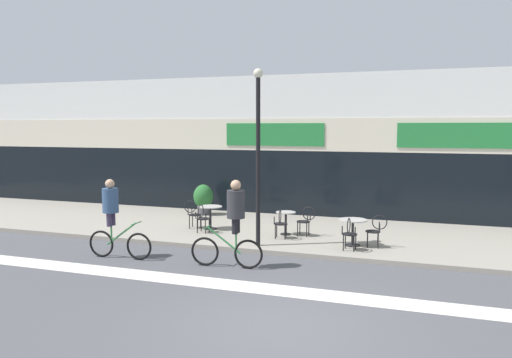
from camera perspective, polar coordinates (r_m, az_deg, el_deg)
ground_plane at (r=8.92m, az=2.88°, el=-16.45°), size 120.00×120.00×0.00m
sidewalk_slab at (r=15.70m, az=10.29°, el=-6.41°), size 40.00×5.50×0.12m
storefront_facade at (r=20.03m, az=12.48°, el=3.68°), size 40.00×4.06×5.32m
bike_lane_stripe at (r=10.55m, az=5.66°, el=-12.84°), size 36.00×0.70×0.01m
bistro_table_0 at (r=16.13m, az=-5.23°, el=-3.85°), size 0.76×0.76×0.75m
bistro_table_1 at (r=15.28m, az=3.42°, el=-4.54°), size 0.61×0.61×0.70m
bistro_table_2 at (r=14.11m, az=11.00°, el=-5.37°), size 0.79×0.79×0.74m
cafe_chair_0_near at (r=15.57m, az=-6.18°, el=-4.28°), size 0.40×0.57×0.90m
cafe_chair_0_side at (r=16.39m, az=-7.24°, el=-3.78°), size 0.59×0.44×0.90m
cafe_chair_1_near at (r=14.69m, az=2.81°, el=-4.88°), size 0.45×0.60×0.90m
cafe_chair_1_side at (r=15.13m, az=5.71°, el=-4.59°), size 0.58×0.40×0.90m
cafe_chair_2_near at (r=13.50m, az=10.61°, el=-5.94°), size 0.41×0.58×0.90m
cafe_chair_2_side at (r=14.05m, az=13.54°, el=-5.54°), size 0.60×0.45×0.90m
planter_pot at (r=18.80m, az=-6.04°, el=-2.19°), size 0.74×0.74×1.14m
lamp_post at (r=13.59m, az=0.24°, el=4.02°), size 0.26×0.26×4.84m
cyclist_0 at (r=13.42m, az=-15.99°, el=-3.90°), size 1.80×0.50×2.06m
cyclist_2 at (r=12.02m, az=-2.63°, el=-4.48°), size 1.82×0.54×2.14m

